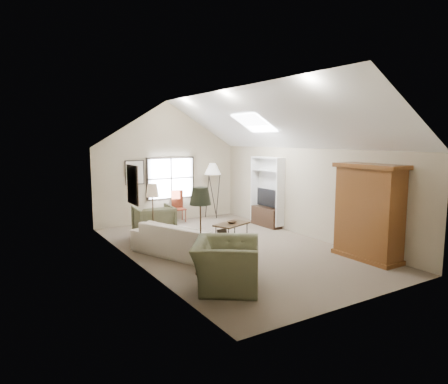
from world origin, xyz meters
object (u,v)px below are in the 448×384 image
armchair_near (226,264)px  side_table (222,258)px  sofa (184,239)px  side_chair (179,206)px  armoire (369,212)px  armchair_far (154,223)px  coffee_table (232,233)px

armchair_near → side_table: size_ratio=2.06×
sofa → side_chair: side_chair is taller
armoire → side_table: (-3.39, 0.89, -0.77)m
armchair_near → side_table: (0.34, 0.69, -0.11)m
armchair_near → side_chair: 6.17m
armchair_near → armchair_far: size_ratio=1.30×
armchair_far → coffee_table: size_ratio=1.04×
armoire → armchair_near: armoire is taller
armchair_near → armchair_far: armchair_far is taller
armchair_far → sofa: bearing=98.1°
coffee_table → side_chair: side_chair is taller
coffee_table → sofa: bearing=-165.1°
armoire → coffee_table: 3.57m
side_table → armoire: bearing=-14.7°
armchair_near → side_table: bearing=10.2°
armoire → armchair_far: (-3.54, 4.28, -0.62)m
sofa → coffee_table: sofa is taller
armchair_near → coffee_table: size_ratio=1.36×
armchair_near → armchair_far: (0.19, 4.08, 0.03)m
armoire → side_chair: size_ratio=2.12×
side_chair → armchair_far: bearing=-125.6°
armoire → armchair_near: (-3.73, 0.21, -0.66)m
side_chair → armoire: bearing=-66.4°
side_table → armchair_far: bearing=92.5°
sofa → coffee_table: 1.70m
armoire → side_table: size_ratio=3.33×
armchair_far → armchair_near: bearing=93.9°
armchair_far → side_table: size_ratio=1.58×
coffee_table → side_table: side_table is taller
armchair_far → side_chair: side_chair is taller
side_table → coffee_table: bearing=52.9°
coffee_table → side_table: bearing=-127.1°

